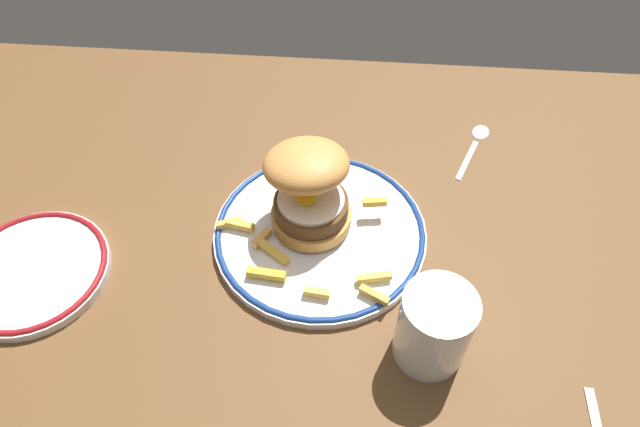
{
  "coord_description": "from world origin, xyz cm",
  "views": [
    {
      "loc": [
        6.37,
        -42.0,
        57.8
      ],
      "look_at": [
        2.65,
        2.51,
        4.6
      ],
      "focal_mm": 30.91,
      "sensor_mm": 36.0,
      "label": 1
    }
  ],
  "objects": [
    {
      "name": "burger",
      "position": [
        1.03,
        4.44,
        7.51
      ],
      "size": [
        13.7,
        14.14,
        12.26
      ],
      "color": "#C68A40",
      "rests_on": "dinner_plate"
    },
    {
      "name": "water_glass",
      "position": [
        16.1,
        -12.74,
        4.4
      ],
      "size": [
        7.94,
        7.94,
        10.24
      ],
      "color": "silver",
      "rests_on": "ground_plane"
    },
    {
      "name": "dinner_plate",
      "position": [
        2.65,
        2.51,
        0.84
      ],
      "size": [
        27.89,
        27.89,
        1.6
      ],
      "color": "silver",
      "rests_on": "ground_plane"
    },
    {
      "name": "spoon",
      "position": [
        25.44,
        23.57,
        0.36
      ],
      "size": [
        6.63,
        12.95,
        0.9
      ],
      "color": "silver",
      "rests_on": "ground_plane"
    },
    {
      "name": "side_plate",
      "position": [
        -32.52,
        -6.64,
        0.83
      ],
      "size": [
        18.83,
        18.83,
        1.6
      ],
      "color": "silver",
      "rests_on": "ground_plane"
    },
    {
      "name": "fries_pile",
      "position": [
        0.5,
        -1.06,
        2.2
      ],
      "size": [
        22.97,
        25.42,
        2.73
      ],
      "color": "gold",
      "rests_on": "dinner_plate"
    },
    {
      "name": "ground_plane",
      "position": [
        0.0,
        0.0,
        -2.0
      ],
      "size": [
        128.02,
        85.14,
        4.0
      ],
      "primitive_type": "cube",
      "color": "brown"
    }
  ]
}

